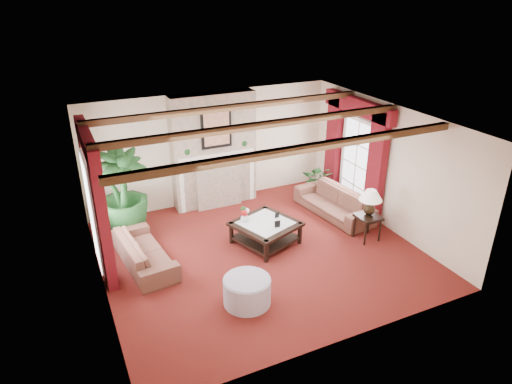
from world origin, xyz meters
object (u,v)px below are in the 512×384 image
sofa_left (144,247)px  sofa_right (334,198)px  coffee_table (266,233)px  ottoman (247,291)px  side_table (367,227)px  potted_palm (125,210)px

sofa_left → sofa_right: size_ratio=0.93×
sofa_right → coffee_table: (-2.01, -0.51, -0.17)m
coffee_table → ottoman: 1.98m
side_table → ottoman: size_ratio=0.68×
potted_palm → side_table: 5.13m
sofa_left → ottoman: sofa_left is taller
sofa_right → coffee_table: bearing=-83.0°
coffee_table → sofa_left: bearing=153.7°
sofa_right → side_table: bearing=-7.9°
sofa_right → side_table: size_ratio=3.85×
sofa_left → potted_palm: bearing=-2.4°
sofa_right → coffee_table: size_ratio=1.84×
coffee_table → side_table: side_table is taller
sofa_right → ottoman: (-3.15, -2.14, -0.17)m
ottoman → coffee_table: bearing=54.9°
sofa_left → side_table: (4.44, -1.02, -0.10)m
potted_palm → ottoman: bearing=-67.1°
coffee_table → ottoman: coffee_table is taller
sofa_left → side_table: size_ratio=3.57×
ottoman → sofa_left: bearing=124.4°
side_table → ottoman: bearing=-164.5°
sofa_left → sofa_right: 4.46m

